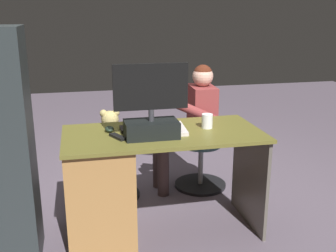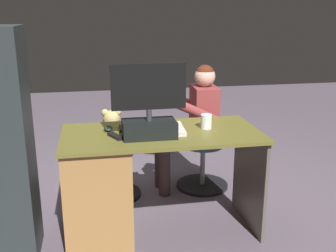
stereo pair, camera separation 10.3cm
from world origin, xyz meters
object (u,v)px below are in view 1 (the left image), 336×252
object	(u,v)px
cup	(207,121)
tv_remote	(118,137)
computer_mouse	(109,129)
keyboard	(151,128)
teddy_bear	(110,130)
desk	(113,184)
monitor	(151,115)
person	(192,118)
office_chair_teddy	(112,169)
visitor_chair	(201,161)

from	to	relation	value
cup	tv_remote	size ratio (longest dim) A/B	0.66
computer_mouse	keyboard	bearing A→B (deg)	179.74
teddy_bear	desk	bearing A→B (deg)	86.11
desk	computer_mouse	distance (m)	0.38
monitor	teddy_bear	bearing A→B (deg)	-74.10
computer_mouse	cup	distance (m)	0.68
computer_mouse	cup	bearing A→B (deg)	174.78
monitor	person	xyz separation A→B (m)	(-0.49, -0.76, -0.25)
cup	person	distance (m)	0.67
teddy_bear	monitor	bearing A→B (deg)	105.90
tv_remote	monitor	bearing A→B (deg)	148.75
monitor	cup	world-z (taller)	monitor
tv_remote	person	size ratio (longest dim) A/B	0.14
cup	office_chair_teddy	xyz separation A→B (m)	(0.63, -0.61, -0.55)
cup	person	bearing A→B (deg)	-96.88
monitor	computer_mouse	distance (m)	0.34
desk	keyboard	size ratio (longest dim) A/B	3.20
desk	visitor_chair	distance (m)	1.09
visitor_chair	cup	bearing A→B (deg)	75.65
keyboard	person	size ratio (longest dim) A/B	0.38
computer_mouse	person	world-z (taller)	person
monitor	computer_mouse	world-z (taller)	monitor
cup	visitor_chair	distance (m)	0.87
desk	keyboard	world-z (taller)	keyboard
desk	cup	bearing A→B (deg)	-177.06
keyboard	computer_mouse	size ratio (longest dim) A/B	4.38
keyboard	visitor_chair	bearing A→B (deg)	-133.43
office_chair_teddy	desk	bearing A→B (deg)	86.04
desk	person	xyz separation A→B (m)	(-0.75, -0.68, 0.25)
tv_remote	teddy_bear	world-z (taller)	teddy_bear
computer_mouse	visitor_chair	size ratio (longest dim) A/B	0.21
computer_mouse	cup	xyz separation A→B (m)	(-0.67, 0.06, 0.03)
computer_mouse	office_chair_teddy	world-z (taller)	computer_mouse
monitor	cup	bearing A→B (deg)	-163.87
desk	cup	xyz separation A→B (m)	(-0.67, -0.03, 0.40)
keyboard	office_chair_teddy	size ratio (longest dim) A/B	0.92
cup	monitor	bearing A→B (deg)	16.13
keyboard	office_chair_teddy	world-z (taller)	keyboard
desk	tv_remote	size ratio (longest dim) A/B	8.95
computer_mouse	visitor_chair	distance (m)	1.15
teddy_bear	visitor_chair	size ratio (longest dim) A/B	0.70
teddy_bear	visitor_chair	xyz separation A→B (m)	(-0.79, -0.03, -0.35)
monitor	keyboard	bearing A→B (deg)	-98.70
monitor	visitor_chair	size ratio (longest dim) A/B	1.04
office_chair_teddy	visitor_chair	world-z (taller)	same
desk	office_chair_teddy	bearing A→B (deg)	-93.96
tv_remote	visitor_chair	xyz separation A→B (m)	(-0.80, -0.74, -0.51)
teddy_bear	person	world-z (taller)	person
visitor_chair	person	bearing A→B (deg)	2.74
teddy_bear	keyboard	bearing A→B (deg)	113.11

